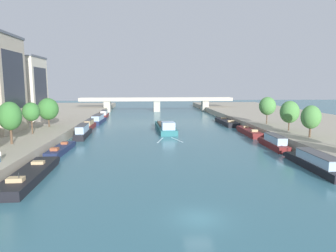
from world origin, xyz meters
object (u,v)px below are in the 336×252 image
(tree_left_third, at_px, (10,116))
(tree_left_end_of_row, at_px, (31,112))
(moored_boat_right_far, at_px, (226,122))
(tree_right_distant, at_px, (267,106))
(moored_boat_left_upstream, at_px, (30,175))
(moored_boat_right_midway, at_px, (274,142))
(moored_boat_left_gap_after, at_px, (98,119))
(moored_boat_left_near, at_px, (104,114))
(moored_boat_left_far, at_px, (90,125))
(moored_boat_right_lone, at_px, (249,132))
(bridge_far, at_px, (157,103))
(tree_right_midway, at_px, (311,117))
(moored_boat_left_downstream, at_px, (61,149))
(tree_left_distant, at_px, (48,109))
(barge_midriver, at_px, (165,127))
(moored_boat_right_upstream, at_px, (315,162))
(moored_boat_left_lone, at_px, (83,132))
(tree_right_nearest, at_px, (290,112))

(tree_left_third, bearing_deg, tree_left_end_of_row, 92.54)
(moored_boat_right_far, height_order, tree_right_distant, tree_right_distant)
(moored_boat_left_upstream, bearing_deg, moored_boat_right_midway, 22.06)
(moored_boat_right_midway, bearing_deg, moored_boat_left_gap_after, 134.41)
(tree_left_third, bearing_deg, moored_boat_left_near, 82.78)
(moored_boat_left_far, distance_m, tree_left_end_of_row, 21.23)
(moored_boat_right_lone, height_order, bridge_far, bridge_far)
(moored_boat_left_near, distance_m, moored_boat_right_midway, 67.89)
(tree_right_midway, bearing_deg, tree_right_distant, 90.94)
(moored_boat_left_downstream, height_order, tree_left_distant, tree_left_distant)
(moored_boat_right_midway, distance_m, tree_left_third, 47.07)
(moored_boat_left_far, xyz_separation_m, tree_right_distant, (45.85, -7.55, 5.42))
(tree_left_end_of_row, height_order, tree_right_distant, tree_right_distant)
(moored_boat_right_lone, distance_m, tree_left_third, 50.82)
(barge_midriver, xyz_separation_m, moored_boat_left_near, (-20.28, 32.60, 0.17))
(tree_left_third, bearing_deg, moored_boat_left_far, 75.85)
(moored_boat_left_upstream, relative_size, moored_boat_right_upstream, 1.14)
(moored_boat_left_gap_after, distance_m, tree_right_midway, 61.10)
(moored_boat_left_downstream, distance_m, bridge_far, 80.29)
(moored_boat_left_upstream, relative_size, moored_boat_left_near, 1.41)
(moored_boat_left_far, distance_m, tree_left_third, 30.73)
(tree_right_distant, bearing_deg, tree_left_distant, -178.54)
(tree_left_end_of_row, bearing_deg, tree_right_midway, -8.35)
(moored_boat_left_lone, xyz_separation_m, moored_boat_left_near, (-0.84, 40.76, -0.12))
(barge_midriver, bearing_deg, tree_right_midway, -41.25)
(moored_boat_left_downstream, height_order, moored_boat_right_midway, moored_boat_right_midway)
(moored_boat_left_near, bearing_deg, moored_boat_right_far, -28.61)
(moored_boat_left_far, distance_m, moored_boat_left_gap_after, 13.04)
(moored_boat_left_lone, distance_m, bridge_far, 65.48)
(tree_left_distant, bearing_deg, tree_right_nearest, -10.39)
(moored_boat_left_far, height_order, tree_right_distant, tree_right_distant)
(moored_boat_right_far, bearing_deg, moored_boat_left_gap_after, 171.15)
(moored_boat_left_gap_after, bearing_deg, bridge_far, 62.12)
(tree_left_third, bearing_deg, moored_boat_left_upstream, -59.00)
(moored_boat_right_lone, bearing_deg, moored_boat_right_far, 91.40)
(barge_midriver, height_order, tree_right_distant, tree_right_distant)
(moored_boat_right_upstream, distance_m, tree_left_distant, 56.98)
(moored_boat_left_upstream, height_order, moored_boat_left_near, moored_boat_left_near)
(tree_right_midway, relative_size, bridge_far, 0.09)
(moored_boat_right_lone, bearing_deg, moored_boat_left_lone, -178.93)
(tree_left_distant, bearing_deg, moored_boat_left_lone, -21.64)
(moored_boat_left_far, xyz_separation_m, tree_right_midway, (46.17, -26.91, 4.73))
(barge_midriver, height_order, moored_boat_left_upstream, barge_midriver)
(moored_boat_right_lone, distance_m, bridge_far, 65.06)
(bridge_far, bearing_deg, tree_left_distant, -115.04)
(moored_boat_left_far, height_order, tree_left_distant, tree_left_distant)
(moored_boat_right_lone, distance_m, tree_right_midway, 17.37)
(tree_right_nearest, bearing_deg, moored_boat_right_far, 104.54)
(moored_boat_left_near, bearing_deg, moored_boat_left_gap_after, -89.02)
(bridge_far, bearing_deg, moored_boat_left_downstream, -104.27)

